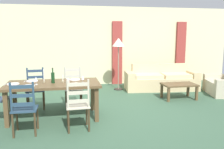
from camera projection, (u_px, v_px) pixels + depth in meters
ground_plane at (121, 113)px, 5.35m from camera, size 9.60×9.60×0.02m
wall_far at (100, 46)px, 8.33m from camera, size 9.60×0.16×2.70m
curtain_panel_left at (117, 53)px, 8.34m from camera, size 0.35×0.08×2.20m
curtain_panel_right at (181, 52)px, 8.78m from camera, size 0.35×0.08×2.20m
dining_table at (53, 87)px, 4.91m from camera, size 1.90×0.96×0.75m
dining_chair_near_left at (24, 108)px, 4.09m from camera, size 0.42×0.40×0.96m
dining_chair_near_right at (78, 105)px, 4.28m from camera, size 0.43×0.42×0.96m
dining_chair_far_left at (36, 88)px, 5.62m from camera, size 0.44×0.42×0.96m
dining_chair_far_right at (73, 87)px, 5.75m from camera, size 0.43×0.41×0.96m
dinner_plate_near_left at (28, 86)px, 4.57m from camera, size 0.24×0.24×0.02m
fork_near_left at (20, 86)px, 4.54m from camera, size 0.02×0.17×0.01m
dinner_plate_near_right at (76, 84)px, 4.73m from camera, size 0.24×0.24×0.02m
fork_near_right at (68, 85)px, 4.70m from camera, size 0.03×0.17×0.01m
dinner_plate_far_left at (32, 81)px, 5.05m from camera, size 0.24×0.24×0.02m
fork_far_left at (25, 82)px, 5.02m from camera, size 0.02×0.17×0.01m
dinner_plate_far_right at (75, 80)px, 5.21m from camera, size 0.24×0.24×0.02m
fork_far_right at (68, 80)px, 5.19m from camera, size 0.03×0.17×0.01m
dinner_plate_head_west at (13, 84)px, 4.75m from camera, size 0.24×0.24×0.02m
fork_head_west at (5, 85)px, 4.72m from camera, size 0.02×0.17×0.01m
wine_bottle at (53, 77)px, 4.86m from camera, size 0.07×0.07×0.32m
wine_glass_near_left at (36, 79)px, 4.70m from camera, size 0.06×0.06×0.16m
wine_glass_near_right at (83, 78)px, 4.85m from camera, size 0.06×0.06×0.16m
coffee_cup_primary at (68, 81)px, 4.90m from camera, size 0.07×0.07×0.09m
candle_tall at (44, 79)px, 4.86m from camera, size 0.05×0.05×0.29m
candle_short at (63, 81)px, 4.88m from camera, size 0.05×0.05×0.17m
couch at (161, 80)px, 7.64m from camera, size 2.35×1.02×0.80m
coffee_table at (179, 86)px, 6.45m from camera, size 0.90×0.56×0.42m
standing_lamp at (118, 45)px, 7.38m from camera, size 0.40×0.40×1.64m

